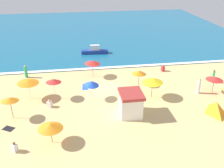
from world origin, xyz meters
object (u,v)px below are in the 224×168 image
Objects in this scene: beach_umbrella_1 at (93,62)px; beach_umbrella_3 at (139,72)px; beach_umbrella_4 at (50,126)px; beachgoer_5 at (163,69)px; beach_umbrella_5 at (215,79)px; beachgoer_2 at (49,104)px; beachgoer_1 at (15,147)px; beach_umbrella_2 at (92,83)px; beachgoer_3 at (26,72)px; beachgoer_4 at (199,86)px; beach_umbrella_0 at (28,82)px; beachgoer_0 at (213,77)px; beach_tent at (216,108)px; lifeguard_cabana at (131,103)px; beach_umbrella_8 at (10,99)px; small_boat_0 at (95,51)px; beach_umbrella_6 at (54,81)px; beach_umbrella_7 at (153,81)px.

beach_umbrella_1 reaches higher than beach_umbrella_3.
beach_umbrella_4 reaches higher than beachgoer_5.
beach_umbrella_5 is 18.51m from beachgoer_2.
beach_umbrella_2 is at bearing 48.39° from beachgoer_1.
beachgoer_4 is (20.18, -7.49, 0.07)m from beachgoer_3.
beach_umbrella_0 is 22.00m from beachgoer_0.
beach_umbrella_0 is at bearing 162.41° from beach_tent.
beach_umbrella_3 is at bearing 39.00° from beachgoer_1.
beachgoer_3 is (-1.26, 5.81, -1.23)m from beach_umbrella_0.
beach_umbrella_1 is at bearing 136.63° from beach_tent.
beach_tent is 7.34m from beachgoer_0.
beach_umbrella_2 reaches higher than beachgoer_1.
beachgoer_3 is (-11.55, 10.62, -0.44)m from lifeguard_cabana.
beach_umbrella_8 is 2.76× the size of beachgoer_2.
beach_umbrella_3 reaches higher than beachgoer_3.
beachgoer_3 is 12.44m from small_boat_0.
beach_umbrella_8 is 2.53× the size of beachgoer_1.
beach_umbrella_8 is at bearing -106.73° from beach_umbrella_0.
beach_umbrella_4 is 7.71m from beach_umbrella_6.
beach_tent reaches higher than beachgoer_1.
small_boat_0 is at bearing 83.20° from beach_umbrella_1.
lifeguard_cabana is 1.09× the size of beach_tent.
small_boat_0 is (-8.63, 8.50, 0.18)m from beachgoer_5.
lifeguard_cabana is at bearing -110.86° from beach_umbrella_3.
beach_umbrella_6 is 5.14m from beach_umbrella_8.
beach_umbrella_7 is 15.19m from beachgoer_1.
beach_umbrella_5 is 0.97× the size of beach_umbrella_6.
beach_umbrella_5 reaches higher than small_boat_0.
beachgoer_2 is at bearing -44.74° from beach_umbrella_0.
beach_umbrella_7 is at bearing 7.77° from beach_umbrella_8.
beach_umbrella_6 is at bearing 90.78° from beach_umbrella_4.
beach_umbrella_0 is 1.23× the size of beach_umbrella_1.
beach_umbrella_5 is at bearing -4.23° from beach_umbrella_6.
beach_umbrella_1 is 15.67m from beach_tent.
beach_umbrella_2 is at bearing 177.43° from beachgoer_4.
beachgoer_5 is at bearing 26.04° from beach_umbrella_8.
beach_umbrella_2 is 0.93× the size of beach_umbrella_3.
beachgoer_5 is at bearing -2.16° from beachgoer_3.
beachgoer_5 is (-1.66, 11.06, -0.25)m from beach_tent.
beach_tent is 1.34× the size of beachgoer_4.
beachgoer_2 is at bearing 167.29° from beach_tent.
lifeguard_cabana is 11.09m from beachgoer_1.
beach_umbrella_4 is (-4.53, -12.86, -0.36)m from beach_umbrella_1.
small_boat_0 is (-13.54, 12.99, -0.29)m from beachgoer_0.
small_boat_0 is at bearing 107.74° from beach_umbrella_7.
beach_tent reaches higher than beachgoer_2.
beach_umbrella_6 reaches higher than beach_umbrella_2.
beach_umbrella_6 is 2.61m from beachgoer_2.
beach_umbrella_3 is (2.41, 6.31, 0.43)m from lifeguard_cabana.
beach_umbrella_3 is 1.46× the size of beachgoer_3.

